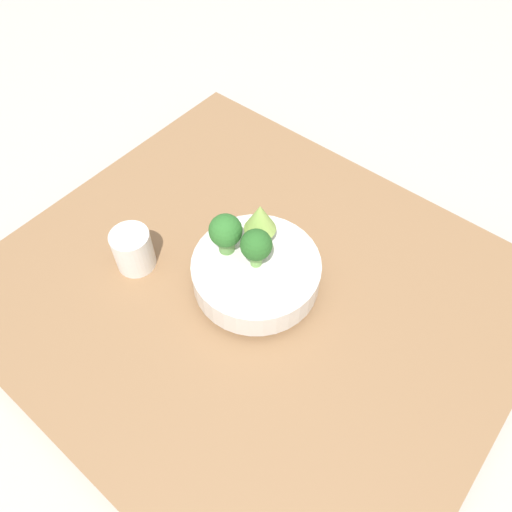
# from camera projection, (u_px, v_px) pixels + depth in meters

# --- Properties ---
(ground_plane) EXTENTS (6.00, 6.00, 0.00)m
(ground_plane) POSITION_uv_depth(u_px,v_px,m) (253.00, 298.00, 0.92)
(ground_plane) COLOR #ADA89E
(table) EXTENTS (0.89, 0.79, 0.03)m
(table) POSITION_uv_depth(u_px,v_px,m) (253.00, 293.00, 0.90)
(table) COLOR olive
(table) RESTS_ON ground_plane
(bowl) EXTENTS (0.22, 0.22, 0.07)m
(bowl) POSITION_uv_depth(u_px,v_px,m) (256.00, 273.00, 0.86)
(bowl) COLOR silver
(bowl) RESTS_ON table
(broccoli_floret_center) EXTENTS (0.05, 0.05, 0.08)m
(broccoli_floret_center) POSITION_uv_depth(u_px,v_px,m) (256.00, 246.00, 0.80)
(broccoli_floret_center) COLOR #7AB256
(broccoli_floret_center) RESTS_ON bowl
(broccoli_floret_right) EXTENTS (0.06, 0.06, 0.08)m
(broccoli_floret_right) POSITION_uv_depth(u_px,v_px,m) (227.00, 230.00, 0.82)
(broccoli_floret_right) COLOR #609347
(broccoli_floret_right) RESTS_ON bowl
(romanesco_piece_near) EXTENTS (0.06, 0.06, 0.08)m
(romanesco_piece_near) POSITION_uv_depth(u_px,v_px,m) (260.00, 219.00, 0.83)
(romanesco_piece_near) COLOR #6BA34C
(romanesco_piece_near) RESTS_ON bowl
(cup) EXTENTS (0.07, 0.07, 0.08)m
(cup) POSITION_uv_depth(u_px,v_px,m) (133.00, 250.00, 0.89)
(cup) COLOR silver
(cup) RESTS_ON table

